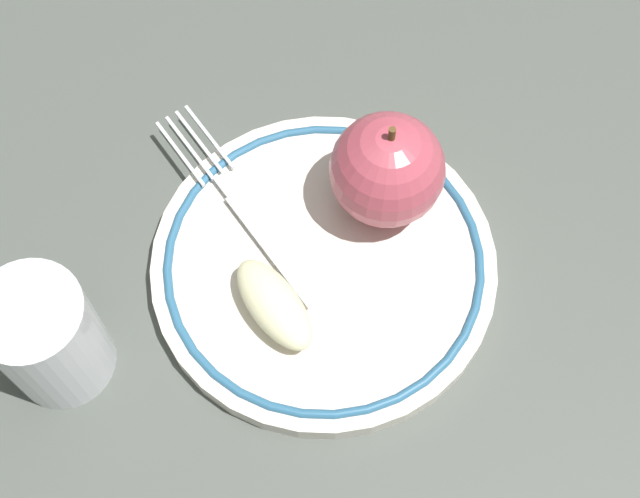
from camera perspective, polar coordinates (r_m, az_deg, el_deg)
The scene contains 6 objects.
ground_plane at distance 0.60m, azimuth -0.45°, elevation -0.60°, with size 2.00×2.00×0.00m, color #4B514A.
plate at distance 0.59m, azimuth -0.00°, elevation -1.21°, with size 0.23×0.23×0.02m.
apple_red_whole at distance 0.57m, azimuth 4.29°, elevation 5.10°, with size 0.08×0.08×0.08m.
apple_slice_front at distance 0.56m, azimuth -2.96°, elevation -3.56°, with size 0.07×0.03×0.02m, color beige.
fork at distance 0.60m, azimuth -4.89°, elevation 2.52°, with size 0.18×0.03×0.00m.
drinking_glass at distance 0.56m, azimuth -17.04°, elevation -5.44°, with size 0.06×0.06×0.09m, color silver.
Camera 1 is at (-0.21, 0.15, 0.55)m, focal length 50.00 mm.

